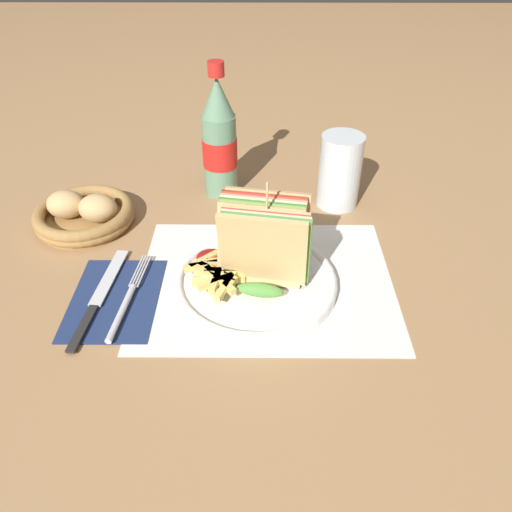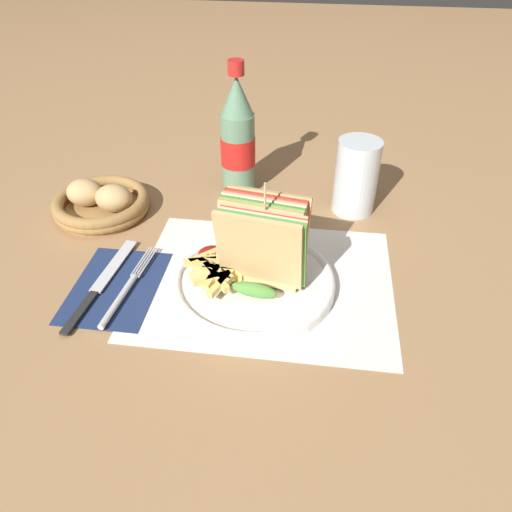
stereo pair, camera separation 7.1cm
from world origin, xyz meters
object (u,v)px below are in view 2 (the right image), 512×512
fork (124,292)px  coke_bottle_near (238,139)px  bread_basket (101,203)px  club_sandwich (261,244)px  plate_main (254,281)px  knife (101,284)px  glass_near (356,181)px

fork → coke_bottle_near: bearing=76.1°
bread_basket → club_sandwich: bearing=-27.9°
plate_main → knife: 0.22m
club_sandwich → coke_bottle_near: coke_bottle_near is taller
coke_bottle_near → knife: bearing=-116.9°
club_sandwich → glass_near: size_ratio=1.20×
knife → bread_basket: (-0.07, 0.19, 0.01)m
club_sandwich → knife: 0.24m
coke_bottle_near → glass_near: 0.22m
glass_near → fork: bearing=-139.4°
fork → coke_bottle_near: 0.35m
knife → club_sandwich: bearing=13.8°
plate_main → glass_near: (0.14, 0.23, 0.05)m
coke_bottle_near → glass_near: coke_bottle_near is taller
fork → coke_bottle_near: coke_bottle_near is taller
plate_main → fork: plate_main is taller
club_sandwich → coke_bottle_near: (-0.08, 0.27, 0.03)m
plate_main → bread_basket: bearing=151.1°
fork → knife: 0.04m
knife → bread_basket: bearing=116.1°
club_sandwich → fork: club_sandwich is taller
fork → knife: fork is taller
bread_basket → fork: bearing=-61.3°
coke_bottle_near → glass_near: bearing=-10.7°
plate_main → fork: 0.18m
plate_main → club_sandwich: size_ratio=1.50×
club_sandwich → bread_basket: club_sandwich is taller
fork → bread_basket: bearing=124.3°
club_sandwich → bread_basket: size_ratio=0.94×
knife → coke_bottle_near: 0.35m
glass_near → bread_basket: size_ratio=0.78×
plate_main → club_sandwich: club_sandwich is taller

